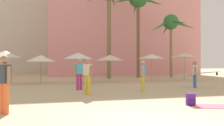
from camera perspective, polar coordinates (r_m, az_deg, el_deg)
The scene contains 18 objects.
ground at distance 5.73m, azimuth 13.76°, elevation -14.98°, with size 120.00×120.00×0.00m, color #C6B28C.
hotel_pink at distance 34.01m, azimuth 1.59°, elevation 8.85°, with size 19.80×11.31×13.71m, color pink.
hotel_tower_gray at distance 43.33m, azimuth -26.10°, elevation 13.82°, with size 15.32×9.41×23.98m, color beige.
palm_tree_center at distance 25.80m, azimuth 6.60°, elevation 14.89°, with size 5.71×5.49×9.70m.
palm_tree_right at distance 26.18m, azimuth 14.60°, elevation 9.19°, with size 5.38×5.46×6.93m.
cafe_umbrella_0 at distance 18.92m, azimuth -0.46°, elevation 1.31°, with size 2.46×2.46×2.23m.
cafe_umbrella_1 at distance 18.33m, azimuth -25.22°, elevation 2.00°, with size 2.42×2.42×2.44m.
cafe_umbrella_2 at distance 17.40m, azimuth -8.50°, elevation 1.80°, with size 2.29×2.29×2.34m.
cafe_umbrella_3 at distance 21.22m, azimuth 17.66°, elevation 1.86°, with size 2.50×2.50×2.43m.
cafe_umbrella_5 at distance 19.57m, azimuth 9.84°, elevation 1.63°, with size 2.33×2.33×2.32m.
cafe_umbrella_7 at distance 18.01m, azimuth -17.40°, elevation 1.11°, with size 2.20×2.20×2.14m.
beach_towel at distance 8.78m, azimuth 26.27°, elevation -9.74°, with size 1.96×0.84×0.01m, color #EF6684.
backpack at distance 8.58m, azimuth 19.11°, elevation -8.67°, with size 0.33×0.29×0.42m.
person_mid_center at distance 14.82m, azimuth 20.29°, elevation -2.43°, with size 2.50×1.57×1.64m.
person_far_right at distance 7.36m, azimuth -25.34°, elevation -4.31°, with size 0.44×0.54×1.70m.
person_far_left at distance 12.91m, azimuth -8.19°, elevation -2.50°, with size 0.61×0.31×1.74m.
person_mid_left at distance 10.74m, azimuth -6.14°, elevation -3.01°, with size 0.39×0.57×1.72m.
person_near_right at distance 12.16m, azimuth 7.75°, elevation -2.79°, with size 0.37×0.59×1.68m.
Camera 1 is at (-2.61, -4.89, 1.45)m, focal length 36.53 mm.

